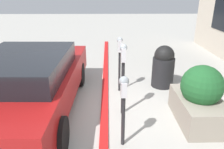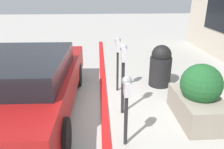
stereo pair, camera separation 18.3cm
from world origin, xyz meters
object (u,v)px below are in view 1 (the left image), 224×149
at_px(parking_meter_second, 123,67).
at_px(planter_box, 200,99).
at_px(parking_meter_middle, 120,52).
at_px(parked_car_front, 27,81).
at_px(trash_bin, 163,66).
at_px(parking_meter_nearest, 124,96).

height_order(parking_meter_second, planter_box, parking_meter_second).
relative_size(parking_meter_second, planter_box, 1.12).
distance_m(parking_meter_second, parking_meter_middle, 1.14).
height_order(planter_box, parked_car_front, parked_car_front).
relative_size(parking_meter_middle, parked_car_front, 0.32).
bearing_deg(trash_bin, parking_meter_middle, 103.13).
xyz_separation_m(parked_car_front, trash_bin, (1.30, -3.22, -0.15)).
bearing_deg(parking_meter_second, planter_box, -102.46).
relative_size(parking_meter_nearest, trash_bin, 1.11).
relative_size(parking_meter_nearest, parking_meter_middle, 0.89).
bearing_deg(parked_car_front, planter_box, -95.99).
height_order(parking_meter_middle, trash_bin, parking_meter_middle).
relative_size(parking_meter_second, parking_meter_middle, 1.07).
bearing_deg(planter_box, parking_meter_middle, 46.17).
height_order(parking_meter_middle, planter_box, parking_meter_middle).
relative_size(planter_box, trash_bin, 1.20).
bearing_deg(parking_meter_middle, trash_bin, -76.87).
bearing_deg(parking_meter_nearest, parking_meter_second, -3.16).
bearing_deg(parking_meter_second, parking_meter_nearest, 176.84).
distance_m(parked_car_front, trash_bin, 3.48).
bearing_deg(trash_bin, planter_box, -169.67).
distance_m(parking_meter_middle, parked_car_front, 2.28).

